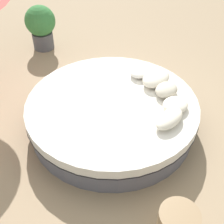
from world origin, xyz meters
The scene contains 8 objects.
ground_plane centered at (0.00, 0.00, 0.00)m, with size 16.00×16.00×0.00m, color #9E8466.
round_bed centered at (0.00, 0.00, 0.26)m, with size 2.71×2.71×0.51m.
throw_pillow_0 centered at (0.18, -0.92, 0.60)m, with size 0.53×0.28×0.17m, color silver.
throw_pillow_1 centered at (0.52, -0.81, 0.58)m, with size 0.41×0.36×0.14m, color silver.
throw_pillow_2 centered at (0.72, -0.52, 0.61)m, with size 0.40×0.32×0.19m, color beige.
throw_pillow_3 centered at (0.85, -0.22, 0.62)m, with size 0.55×0.38×0.21m, color silver.
throw_pillow_4 centered at (0.93, 0.12, 0.59)m, with size 0.52×0.38×0.16m, color white.
planter centered at (0.92, 2.92, 0.56)m, with size 0.66×0.66×0.99m.
Camera 1 is at (-2.72, -2.42, 3.49)m, focal length 48.51 mm.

